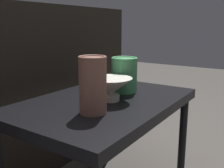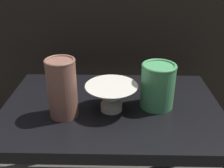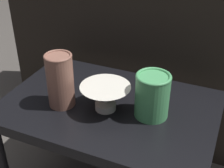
% 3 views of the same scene
% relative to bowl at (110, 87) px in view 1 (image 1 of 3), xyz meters
% --- Properties ---
extents(table, '(0.76, 0.51, 0.47)m').
position_rel_bowl_xyz_m(table, '(0.00, 0.03, -0.10)').
color(table, black).
rests_on(table, ground_plane).
extents(couch_backdrop, '(1.40, 0.50, 0.86)m').
position_rel_bowl_xyz_m(couch_backdrop, '(0.00, 0.64, -0.09)').
color(couch_backdrop, black).
rests_on(couch_backdrop, ground_plane).
extents(bowl, '(0.17, 0.17, 0.09)m').
position_rel_bowl_xyz_m(bowl, '(0.00, 0.00, 0.00)').
color(bowl, silver).
rests_on(bowl, table).
extents(vase_textured_left, '(0.10, 0.10, 0.20)m').
position_rel_bowl_xyz_m(vase_textured_left, '(-0.15, -0.03, 0.04)').
color(vase_textured_left, brown).
rests_on(vase_textured_left, table).
extents(vase_colorful_right, '(0.12, 0.12, 0.16)m').
position_rel_bowl_xyz_m(vase_colorful_right, '(0.16, 0.03, 0.02)').
color(vase_colorful_right, '#47995B').
rests_on(vase_colorful_right, table).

